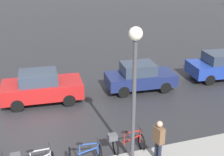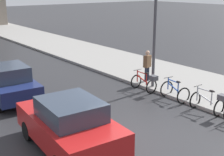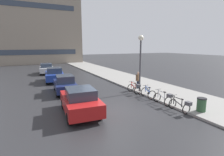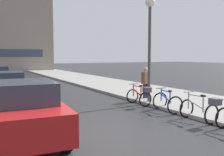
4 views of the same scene
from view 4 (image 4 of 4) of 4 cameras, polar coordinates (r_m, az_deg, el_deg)
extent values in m
plane|color=#28282B|center=(7.56, -1.19, -12.72)|extent=(140.00, 140.00, 0.00)
cube|color=gray|center=(18.98, 0.74, -1.71)|extent=(4.80, 60.00, 0.14)
torus|color=black|center=(8.78, 23.95, -8.32)|extent=(0.68, 0.06, 0.68)
torus|color=black|center=(9.79, 16.69, -6.68)|extent=(0.71, 0.06, 0.71)
torus|color=black|center=(9.07, 21.81, -7.75)|extent=(0.71, 0.06, 0.71)
cube|color=#ADAFB5|center=(9.24, 20.11, -5.71)|extent=(0.04, 0.04, 0.56)
cube|color=#ADAFB5|center=(9.67, 17.09, -4.96)|extent=(0.04, 0.04, 0.62)
cube|color=#ADAFB5|center=(9.41, 18.61, -3.81)|extent=(0.04, 0.67, 0.04)
cube|color=#ADAFB5|center=(9.45, 18.68, -5.77)|extent=(0.04, 0.76, 0.27)
ellipsoid|color=black|center=(9.19, 20.17, -3.82)|extent=(0.14, 0.26, 0.07)
cylinder|color=black|center=(9.62, 17.14, -3.03)|extent=(0.50, 0.03, 0.03)
cube|color=#4C4C51|center=(8.91, 22.51, -5.01)|extent=(0.28, 0.34, 0.22)
torus|color=black|center=(11.09, 10.93, -5.11)|extent=(0.74, 0.16, 0.73)
torus|color=black|center=(10.19, 14.22, -6.07)|extent=(0.74, 0.16, 0.73)
cube|color=#234CA8|center=(10.44, 13.12, -4.40)|extent=(0.04, 0.04, 0.50)
cube|color=#234CA8|center=(10.98, 11.18, -3.79)|extent=(0.04, 0.04, 0.54)
cube|color=#234CA8|center=(10.67, 12.15, -2.93)|extent=(0.13, 0.66, 0.04)
cube|color=#234CA8|center=(10.69, 12.20, -4.43)|extent=(0.14, 0.74, 0.27)
ellipsoid|color=black|center=(10.40, 13.15, -2.89)|extent=(0.17, 0.28, 0.07)
cylinder|color=black|center=(10.94, 11.21, -2.29)|extent=(0.50, 0.10, 0.03)
torus|color=black|center=(12.32, 4.69, -4.13)|extent=(0.69, 0.07, 0.69)
torus|color=black|center=(11.45, 7.63, -4.86)|extent=(0.69, 0.07, 0.69)
cube|color=red|center=(11.69, 6.64, -3.26)|extent=(0.04, 0.04, 0.56)
cube|color=red|center=(12.21, 4.91, -2.82)|extent=(0.04, 0.04, 0.59)
cube|color=red|center=(11.92, 5.76, -1.87)|extent=(0.04, 0.64, 0.04)
cube|color=red|center=(11.93, 5.82, -3.35)|extent=(0.04, 0.73, 0.26)
ellipsoid|color=black|center=(11.65, 6.65, -1.76)|extent=(0.14, 0.26, 0.07)
cylinder|color=black|center=(12.17, 4.92, -1.36)|extent=(0.50, 0.03, 0.03)
cube|color=#4C4C51|center=(11.29, 8.01, -2.66)|extent=(0.28, 0.34, 0.22)
cube|color=#AD1919|center=(7.27, -19.77, -8.04)|extent=(2.27, 4.20, 0.75)
cube|color=#2D3847|center=(6.99, -19.82, -3.05)|extent=(1.75, 2.02, 0.57)
cylinder|color=black|center=(8.67, -14.54, -8.35)|extent=(0.27, 0.66, 0.64)
cylinder|color=black|center=(6.30, -10.50, -13.41)|extent=(0.27, 0.66, 0.64)
cube|color=navy|center=(12.59, -22.92, -2.93)|extent=(2.04, 3.98, 0.65)
cube|color=#2D3847|center=(12.37, -23.00, -0.11)|extent=(1.56, 1.92, 0.62)
cylinder|color=black|center=(13.85, -19.83, -3.49)|extent=(0.27, 0.66, 0.64)
cylinder|color=black|center=(11.50, -18.88, -5.16)|extent=(0.27, 0.66, 0.64)
cylinder|color=black|center=(19.30, -22.24, -1.23)|extent=(0.29, 0.66, 0.64)
cylinder|color=black|center=(16.78, -22.17, -2.12)|extent=(0.29, 0.66, 0.64)
cylinder|color=#1E2333|center=(12.96, 7.39, -3.28)|extent=(0.14, 0.14, 0.87)
cylinder|color=#1E2333|center=(13.10, 7.91, -3.20)|extent=(0.14, 0.14, 0.87)
cube|color=brown|center=(12.94, 7.69, 0.01)|extent=(0.44, 0.32, 0.61)
sphere|color=tan|center=(12.91, 7.71, 1.98)|extent=(0.22, 0.22, 0.22)
cylinder|color=#424247|center=(11.99, 8.54, 5.02)|extent=(0.14, 0.14, 4.62)
sphere|color=#F2EACC|center=(12.24, 8.70, 16.77)|extent=(0.46, 0.46, 0.46)
camera|label=1|loc=(17.86, 42.59, 19.27)|focal=50.00mm
camera|label=2|loc=(4.21, -133.08, 34.25)|focal=50.00mm
camera|label=3|loc=(3.96, -179.61, 22.75)|focal=28.00mm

